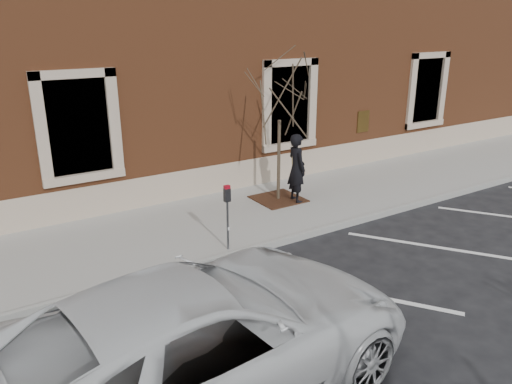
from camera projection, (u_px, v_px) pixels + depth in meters
ground at (271, 247)px, 10.99m from camera, size 120.00×120.00×0.00m
sidewalk_near at (231, 218)px, 12.36m from camera, size 40.00×3.50×0.15m
curb_near at (272, 244)px, 10.93m from camera, size 40.00×0.12×0.15m
parking_stripes at (337, 289)px, 9.24m from camera, size 28.00×4.40×0.01m
building_civic at (136, 45)px, 15.87m from camera, size 40.00×8.62×8.00m
man at (297, 168)px, 13.02m from camera, size 0.52×0.72×1.83m
parking_meter at (227, 205)px, 10.21m from camera, size 0.13×0.10×1.41m
tree_grate at (278, 199)px, 13.45m from camera, size 1.22×1.22×0.03m
sapling at (280, 97)px, 12.57m from camera, size 2.35×2.35×3.92m
white_truck at (195, 340)px, 6.33m from camera, size 6.52×3.52×1.74m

